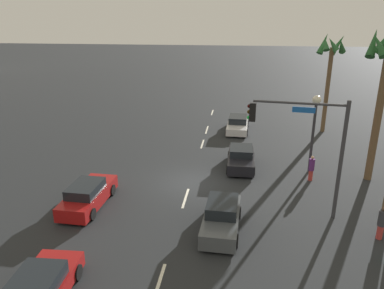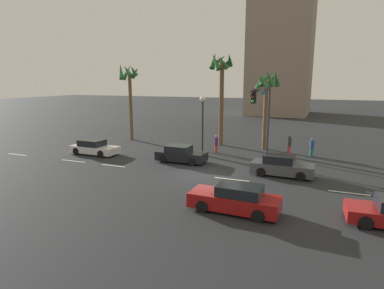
{
  "view_description": "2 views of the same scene",
  "coord_description": "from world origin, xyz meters",
  "px_view_note": "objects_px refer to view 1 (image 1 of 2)",
  "views": [
    {
      "loc": [
        21.37,
        2.86,
        10.12
      ],
      "look_at": [
        -1.17,
        -0.05,
        2.15
      ],
      "focal_mm": 34.93,
      "sensor_mm": 36.0,
      "label": 1
    },
    {
      "loc": [
        7.38,
        -20.24,
        6.54
      ],
      "look_at": [
        -0.85,
        0.25,
        2.17
      ],
      "focal_mm": 29.6,
      "sensor_mm": 36.0,
      "label": 2
    }
  ],
  "objects_px": {
    "car_4": "(241,158)",
    "car_2": "(238,124)",
    "streetlamp": "(315,118)",
    "palm_tree_0": "(331,59)",
    "car_1": "(88,195)",
    "traffic_signal": "(310,139)",
    "palm_tree_1": "(384,71)",
    "pedestrian_1": "(382,222)",
    "car_3": "(40,288)",
    "pedestrian_0": "(311,168)",
    "car_0": "(222,217)"
  },
  "relations": [
    {
      "from": "traffic_signal",
      "to": "pedestrian_0",
      "type": "distance_m",
      "value": 5.7
    },
    {
      "from": "car_0",
      "to": "traffic_signal",
      "type": "height_order",
      "value": "traffic_signal"
    },
    {
      "from": "car_2",
      "to": "traffic_signal",
      "type": "relative_size",
      "value": 0.74
    },
    {
      "from": "streetlamp",
      "to": "car_4",
      "type": "bearing_deg",
      "value": -92.75
    },
    {
      "from": "traffic_signal",
      "to": "palm_tree_0",
      "type": "height_order",
      "value": "palm_tree_0"
    },
    {
      "from": "car_4",
      "to": "traffic_signal",
      "type": "relative_size",
      "value": 0.66
    },
    {
      "from": "palm_tree_0",
      "to": "car_1",
      "type": "bearing_deg",
      "value": -43.99
    },
    {
      "from": "car_1",
      "to": "car_3",
      "type": "xyz_separation_m",
      "value": [
        7.25,
        1.11,
        -0.05
      ]
    },
    {
      "from": "car_0",
      "to": "car_4",
      "type": "relative_size",
      "value": 1.05
    },
    {
      "from": "car_2",
      "to": "car_3",
      "type": "relative_size",
      "value": 1.12
    },
    {
      "from": "car_3",
      "to": "palm_tree_1",
      "type": "height_order",
      "value": "palm_tree_1"
    },
    {
      "from": "traffic_signal",
      "to": "pedestrian_1",
      "type": "xyz_separation_m",
      "value": [
        1.94,
        3.31,
        -3.35
      ]
    },
    {
      "from": "car_2",
      "to": "palm_tree_0",
      "type": "distance_m",
      "value": 9.72
    },
    {
      "from": "car_1",
      "to": "pedestrian_1",
      "type": "xyz_separation_m",
      "value": [
        1.32,
        14.95,
        0.23
      ]
    },
    {
      "from": "car_1",
      "to": "car_4",
      "type": "distance_m",
      "value": 10.74
    },
    {
      "from": "car_3",
      "to": "palm_tree_0",
      "type": "distance_m",
      "value": 28.31
    },
    {
      "from": "pedestrian_0",
      "to": "pedestrian_1",
      "type": "height_order",
      "value": "pedestrian_1"
    },
    {
      "from": "car_0",
      "to": "car_2",
      "type": "relative_size",
      "value": 0.94
    },
    {
      "from": "car_2",
      "to": "palm_tree_0",
      "type": "bearing_deg",
      "value": 97.04
    },
    {
      "from": "streetlamp",
      "to": "palm_tree_0",
      "type": "xyz_separation_m",
      "value": [
        -9.77,
        2.75,
        2.73
      ]
    },
    {
      "from": "car_2",
      "to": "pedestrian_0",
      "type": "relative_size",
      "value": 2.76
    },
    {
      "from": "car_2",
      "to": "traffic_signal",
      "type": "distance_m",
      "value": 15.57
    },
    {
      "from": "streetlamp",
      "to": "palm_tree_1",
      "type": "xyz_separation_m",
      "value": [
        0.69,
        3.53,
        3.19
      ]
    },
    {
      "from": "car_3",
      "to": "streetlamp",
      "type": "bearing_deg",
      "value": 139.26
    },
    {
      "from": "car_4",
      "to": "streetlamp",
      "type": "height_order",
      "value": "streetlamp"
    },
    {
      "from": "car_3",
      "to": "pedestrian_0",
      "type": "xyz_separation_m",
      "value": [
        -12.33,
        11.71,
        0.27
      ]
    },
    {
      "from": "car_1",
      "to": "palm_tree_0",
      "type": "bearing_deg",
      "value": 136.01
    },
    {
      "from": "palm_tree_1",
      "to": "pedestrian_1",
      "type": "bearing_deg",
      "value": -12.22
    },
    {
      "from": "streetlamp",
      "to": "palm_tree_1",
      "type": "bearing_deg",
      "value": 78.99
    },
    {
      "from": "car_0",
      "to": "car_1",
      "type": "height_order",
      "value": "car_0"
    },
    {
      "from": "streetlamp",
      "to": "car_2",
      "type": "bearing_deg",
      "value": -150.73
    },
    {
      "from": "pedestrian_1",
      "to": "car_2",
      "type": "bearing_deg",
      "value": -157.41
    },
    {
      "from": "car_1",
      "to": "pedestrian_0",
      "type": "height_order",
      "value": "pedestrian_0"
    },
    {
      "from": "car_0",
      "to": "palm_tree_1",
      "type": "bearing_deg",
      "value": 128.9
    },
    {
      "from": "palm_tree_1",
      "to": "car_2",
      "type": "bearing_deg",
      "value": -138.29
    },
    {
      "from": "streetlamp",
      "to": "pedestrian_1",
      "type": "relative_size",
      "value": 3.08
    },
    {
      "from": "pedestrian_0",
      "to": "palm_tree_0",
      "type": "xyz_separation_m",
      "value": [
        -11.2,
        2.9,
        5.6
      ]
    },
    {
      "from": "palm_tree_0",
      "to": "palm_tree_1",
      "type": "height_order",
      "value": "palm_tree_1"
    },
    {
      "from": "car_3",
      "to": "pedestrian_1",
      "type": "relative_size",
      "value": 2.41
    },
    {
      "from": "traffic_signal",
      "to": "car_4",
      "type": "bearing_deg",
      "value": -151.78
    },
    {
      "from": "car_0",
      "to": "pedestrian_0",
      "type": "distance_m",
      "value": 8.46
    },
    {
      "from": "traffic_signal",
      "to": "palm_tree_0",
      "type": "bearing_deg",
      "value": 165.41
    },
    {
      "from": "car_3",
      "to": "car_4",
      "type": "height_order",
      "value": "car_4"
    },
    {
      "from": "palm_tree_1",
      "to": "car_4",
      "type": "bearing_deg",
      "value": -96.37
    },
    {
      "from": "traffic_signal",
      "to": "streetlamp",
      "type": "distance_m",
      "value": 6.06
    },
    {
      "from": "car_4",
      "to": "car_2",
      "type": "bearing_deg",
      "value": -177.75
    },
    {
      "from": "streetlamp",
      "to": "palm_tree_0",
      "type": "relative_size",
      "value": 0.61
    },
    {
      "from": "streetlamp",
      "to": "pedestrian_0",
      "type": "xyz_separation_m",
      "value": [
        1.43,
        -0.15,
        -2.87
      ]
    },
    {
      "from": "car_3",
      "to": "traffic_signal",
      "type": "relative_size",
      "value": 0.66
    },
    {
      "from": "car_0",
      "to": "car_4",
      "type": "bearing_deg",
      "value": 173.71
    }
  ]
}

